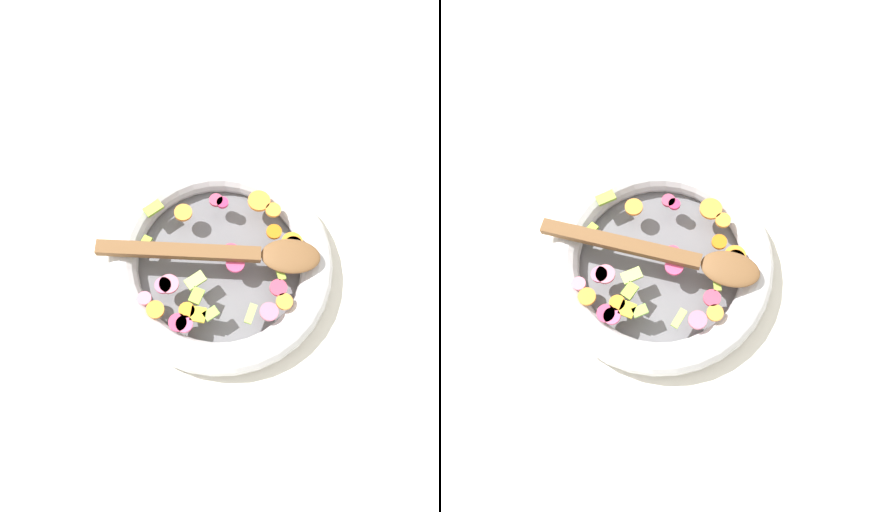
# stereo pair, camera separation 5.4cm
# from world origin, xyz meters

# --- Properties ---
(ground_plane) EXTENTS (4.00, 4.00, 0.00)m
(ground_plane) POSITION_xyz_m (0.00, 0.00, 0.00)
(ground_plane) COLOR silver
(skillet) EXTENTS (0.36, 0.36, 0.05)m
(skillet) POSITION_xyz_m (0.00, 0.00, 0.02)
(skillet) COLOR slate
(skillet) RESTS_ON ground_plane
(chopped_vegetables) EXTENTS (0.25, 0.27, 0.01)m
(chopped_vegetables) POSITION_xyz_m (-0.02, -0.00, 0.05)
(chopped_vegetables) COLOR orange
(chopped_vegetables) RESTS_ON skillet
(wooden_spoon) EXTENTS (0.16, 0.33, 0.01)m
(wooden_spoon) POSITION_xyz_m (-0.01, -0.02, 0.06)
(wooden_spoon) COLOR brown
(wooden_spoon) RESTS_ON chopped_vegetables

